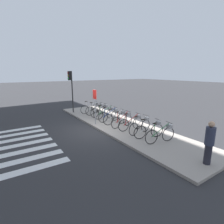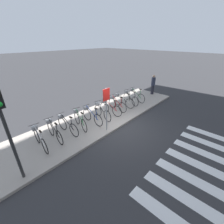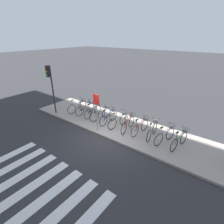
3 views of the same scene
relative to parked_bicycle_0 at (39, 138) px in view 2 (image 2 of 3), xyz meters
The scene contains 16 objects.
ground_plane 4.11m from the parked_bicycle_0, 21.93° to the right, with size 120.00×120.00×0.00m, color #2D2D30.
sidewalk 3.81m from the parked_bicycle_0, ahead, with size 13.36×3.24×0.12m.
parked_bicycle_0 is the anchor object (origin of this frame).
parked_bicycle_1 0.74m from the parked_bicycle_0, ahead, with size 0.46×1.72×1.06m.
parked_bicycle_2 1.47m from the parked_bicycle_0, ahead, with size 0.46×1.73×1.06m.
parked_bicycle_3 2.24m from the parked_bicycle_0, ahead, with size 0.58×1.68×1.06m.
parked_bicycle_4 3.00m from the parked_bicycle_0, ahead, with size 0.46×1.73×1.06m.
parked_bicycle_5 3.80m from the parked_bicycle_0, ahead, with size 0.50×1.71×1.06m.
parked_bicycle_6 4.50m from the parked_bicycle_0, ahead, with size 0.46×1.73×1.06m.
parked_bicycle_7 5.29m from the parked_bicycle_0, ahead, with size 0.46×1.72×1.06m.
parked_bicycle_8 6.02m from the parked_bicycle_0, ahead, with size 0.46×1.72×1.06m.
parked_bicycle_9 6.81m from the parked_bicycle_0, ahead, with size 0.60×1.68×1.06m.
parked_bicycle_10 7.57m from the parked_bicycle_0, ahead, with size 0.49×1.71×1.06m.
pedestrian 9.96m from the parked_bicycle_0, ahead, with size 0.34×0.34×1.69m.
traffic_light 2.69m from the parked_bicycle_0, 132.59° to the right, with size 0.24×0.40×3.49m.
sign_post 3.44m from the parked_bicycle_0, 22.15° to the right, with size 0.44×0.07×2.30m.
Camera 2 is at (-5.63, -4.52, 4.54)m, focal length 24.00 mm.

